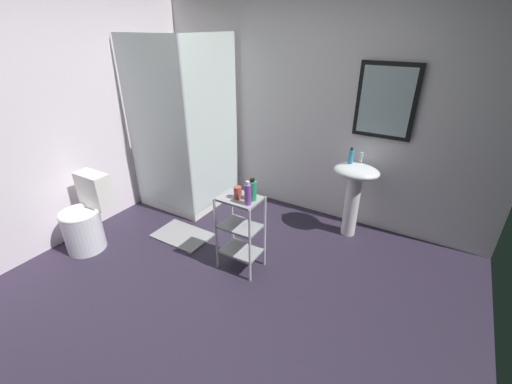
{
  "coord_description": "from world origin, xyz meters",
  "views": [
    {
      "loc": [
        1.46,
        -1.65,
        2.08
      ],
      "look_at": [
        0.13,
        0.56,
        0.77
      ],
      "focal_mm": 23.37,
      "sensor_mm": 36.0,
      "label": 1
    }
  ],
  "objects": [
    {
      "name": "ground_plane",
      "position": [
        0.0,
        0.0,
        -0.01
      ],
      "size": [
        4.2,
        4.2,
        0.02
      ],
      "primitive_type": "cube",
      "color": "#2B2436"
    },
    {
      "name": "sink_faucet",
      "position": [
        0.74,
        1.64,
        0.86
      ],
      "size": [
        0.03,
        0.03,
        0.1
      ],
      "primitive_type": "cylinder",
      "color": "silver",
      "rests_on": "pedestal_sink"
    },
    {
      "name": "body_wash_bottle_green",
      "position": [
        0.15,
        0.47,
        0.83
      ],
      "size": [
        0.07,
        0.07,
        0.2
      ],
      "color": "#2A9A64",
      "rests_on": "storage_cart"
    },
    {
      "name": "shower_stall",
      "position": [
        -1.21,
        1.18,
        0.46
      ],
      "size": [
        0.92,
        0.92,
        2.0
      ],
      "color": "white",
      "rests_on": "ground_plane"
    },
    {
      "name": "storage_cart",
      "position": [
        0.04,
        0.45,
        0.44
      ],
      "size": [
        0.38,
        0.28,
        0.74
      ],
      "color": "silver",
      "rests_on": "ground_plane"
    },
    {
      "name": "wall_back",
      "position": [
        0.01,
        1.85,
        1.25
      ],
      "size": [
        4.2,
        0.14,
        2.5
      ],
      "color": "white",
      "rests_on": "ground_plane"
    },
    {
      "name": "pedestal_sink",
      "position": [
        0.74,
        1.52,
        0.58
      ],
      "size": [
        0.46,
        0.37,
        0.81
      ],
      "color": "white",
      "rests_on": "ground_plane"
    },
    {
      "name": "rinse_cup",
      "position": [
        0.03,
        0.43,
        0.79
      ],
      "size": [
        0.07,
        0.07,
        0.11
      ],
      "primitive_type": "cylinder",
      "color": "#B24742",
      "rests_on": "storage_cart"
    },
    {
      "name": "hand_soap_bottle",
      "position": [
        0.66,
        1.54,
        0.88
      ],
      "size": [
        0.05,
        0.05,
        0.16
      ],
      "color": "#389ED1",
      "rests_on": "pedestal_sink"
    },
    {
      "name": "bath_mat",
      "position": [
        -0.79,
        0.53,
        0.01
      ],
      "size": [
        0.6,
        0.4,
        0.02
      ],
      "primitive_type": "cube",
      "color": "gray",
      "rests_on": "ground_plane"
    },
    {
      "name": "conditioner_bottle_purple",
      "position": [
        0.16,
        0.38,
        0.83
      ],
      "size": [
        0.06,
        0.06,
        0.21
      ],
      "color": "purple",
      "rests_on": "storage_cart"
    },
    {
      "name": "wall_left",
      "position": [
        -1.85,
        0.0,
        1.25
      ],
      "size": [
        0.1,
        4.2,
        2.5
      ],
      "primitive_type": "cube",
      "color": "white",
      "rests_on": "ground_plane"
    },
    {
      "name": "toilet",
      "position": [
        -1.48,
        -0.08,
        0.31
      ],
      "size": [
        0.37,
        0.49,
        0.76
      ],
      "color": "white",
      "rests_on": "ground_plane"
    }
  ]
}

